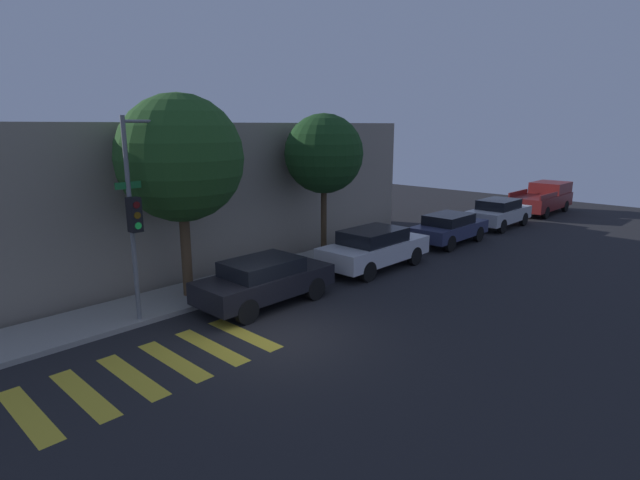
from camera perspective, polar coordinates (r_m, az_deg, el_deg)
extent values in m
plane|color=black|center=(13.03, -4.73, -11.04)|extent=(60.00, 60.00, 0.00)
cube|color=gray|center=(16.27, -14.98, -6.20)|extent=(26.00, 2.23, 0.14)
cube|color=gray|center=(19.60, -22.41, 4.38)|extent=(26.00, 6.00, 5.38)
cube|color=gold|center=(11.32, -30.39, -16.85)|extent=(0.45, 2.60, 0.00)
cube|color=gold|center=(11.57, -25.41, -15.62)|extent=(0.45, 2.60, 0.00)
cube|color=gold|center=(11.90, -20.73, -14.35)|extent=(0.45, 2.60, 0.00)
cube|color=gold|center=(12.30, -16.38, -13.07)|extent=(0.45, 2.60, 0.00)
cube|color=gold|center=(12.78, -12.37, -11.82)|extent=(0.45, 2.60, 0.00)
cube|color=gold|center=(13.31, -8.70, -10.61)|extent=(0.45, 2.60, 0.00)
cylinder|color=slate|center=(13.94, -20.74, 1.70)|extent=(0.12, 0.12, 5.54)
cube|color=black|center=(13.70, -20.44, 2.73)|extent=(0.30, 0.30, 0.90)
cylinder|color=#4C0C0C|center=(13.52, -20.23, 3.78)|extent=(0.18, 0.02, 0.18)
cylinder|color=#593D0A|center=(13.56, -20.14, 2.65)|extent=(0.18, 0.02, 0.18)
cylinder|color=#26E54C|center=(13.61, -20.06, 1.53)|extent=(0.18, 0.02, 0.18)
cube|color=#19662D|center=(13.79, -21.08, 5.85)|extent=(0.70, 0.02, 0.18)
cylinder|color=slate|center=(14.08, -18.49, 12.74)|extent=(1.67, 0.08, 0.08)
sphere|color=#F9E5B2|center=(14.50, -15.48, 12.52)|extent=(0.36, 0.36, 0.36)
cube|color=black|center=(15.11, -6.28, -4.91)|extent=(4.30, 1.74, 0.63)
cube|color=black|center=(14.88, -6.65, -3.04)|extent=(2.24, 1.54, 0.44)
cylinder|color=black|center=(16.60, -4.49, -4.37)|extent=(0.71, 0.22, 0.71)
cylinder|color=black|center=(15.52, -0.60, -5.57)|extent=(0.71, 0.22, 0.71)
cylinder|color=black|center=(15.04, -12.09, -6.48)|extent=(0.71, 0.22, 0.71)
cylinder|color=black|center=(13.85, -8.38, -8.06)|extent=(0.71, 0.22, 0.71)
cube|color=silver|center=(18.87, 6.27, -1.19)|extent=(4.69, 1.84, 0.68)
cube|color=black|center=(18.65, 6.10, 0.49)|extent=(2.44, 1.62, 0.49)
cylinder|color=black|center=(20.57, 6.87, -1.00)|extent=(0.71, 0.22, 0.71)
cylinder|color=black|center=(19.65, 10.75, -1.79)|extent=(0.71, 0.22, 0.71)
cylinder|color=black|center=(18.39, 1.43, -2.59)|extent=(0.71, 0.22, 0.71)
cylinder|color=black|center=(17.36, 5.50, -3.60)|extent=(0.71, 0.22, 0.71)
cube|color=#2D3351|center=(23.46, 14.57, 1.15)|extent=(4.23, 1.74, 0.58)
cube|color=black|center=(23.27, 14.51, 2.34)|extent=(2.20, 1.53, 0.44)
cylinder|color=black|center=(25.01, 14.45, 1.19)|extent=(0.71, 0.22, 0.71)
cylinder|color=black|center=(24.31, 17.64, 0.66)|extent=(0.71, 0.22, 0.71)
cylinder|color=black|center=(22.80, 11.21, 0.23)|extent=(0.71, 0.22, 0.71)
cylinder|color=black|center=(22.03, 14.62, -0.39)|extent=(0.71, 0.22, 0.71)
cube|color=#B7BABF|center=(28.03, 19.77, 2.76)|extent=(4.34, 1.77, 0.65)
cube|color=black|center=(27.85, 19.76, 3.89)|extent=(2.26, 1.55, 0.48)
cylinder|color=black|center=(29.62, 19.39, 2.66)|extent=(0.71, 0.22, 0.71)
cylinder|color=black|center=(29.02, 22.23, 2.23)|extent=(0.71, 0.22, 0.71)
cylinder|color=black|center=(27.22, 17.04, 1.97)|extent=(0.71, 0.22, 0.71)
cylinder|color=black|center=(26.57, 20.08, 1.49)|extent=(0.71, 0.22, 0.71)
cube|color=maroon|center=(33.42, 23.91, 4.08)|extent=(5.30, 2.03, 0.80)
cube|color=maroon|center=(34.70, 24.85, 5.49)|extent=(2.38, 1.87, 0.65)
cube|color=maroon|center=(32.43, 21.70, 4.99)|extent=(2.65, 0.08, 0.28)
cube|color=maroon|center=(31.82, 24.68, 4.59)|extent=(2.65, 0.08, 0.28)
cylinder|color=black|center=(35.32, 23.36, 3.90)|extent=(0.71, 0.22, 0.71)
cylinder|color=black|center=(34.73, 26.21, 3.49)|extent=(0.71, 0.22, 0.71)
cylinder|color=black|center=(32.28, 21.30, 3.31)|extent=(0.71, 0.22, 0.71)
cylinder|color=black|center=(31.64, 24.39, 2.86)|extent=(0.71, 0.22, 0.71)
cylinder|color=#4C3823|center=(15.81, -15.04, -1.45)|extent=(0.31, 0.31, 2.95)
sphere|color=#234C1E|center=(15.37, -15.68, 9.00)|extent=(3.75, 3.75, 3.75)
cylinder|color=#42301E|center=(19.62, 0.43, 1.99)|extent=(0.23, 0.23, 3.10)
sphere|color=#193D19|center=(19.29, 0.45, 9.83)|extent=(3.03, 3.03, 3.03)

